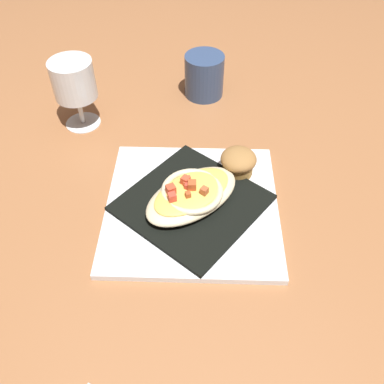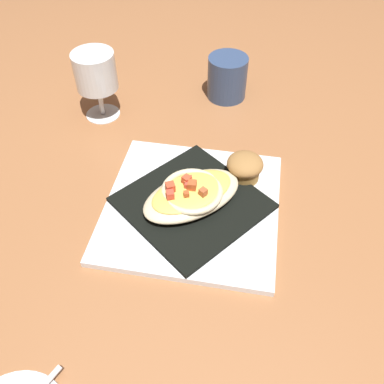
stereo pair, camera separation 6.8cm
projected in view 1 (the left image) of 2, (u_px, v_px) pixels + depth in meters
ground_plane at (192, 209)px, 0.71m from camera, size 2.60×2.60×0.00m
square_plate at (192, 206)px, 0.70m from camera, size 0.29×0.29×0.01m
folded_napkin at (192, 203)px, 0.70m from camera, size 0.29×0.29×0.01m
gratin_dish at (192, 194)px, 0.68m from camera, size 0.19×0.19×0.05m
muffin at (238, 162)px, 0.73m from camera, size 0.06×0.06×0.05m
coffee_mug at (204, 77)px, 0.92m from camera, size 0.09×0.12×0.09m
stemmed_glass at (74, 83)px, 0.80m from camera, size 0.08×0.08×0.14m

